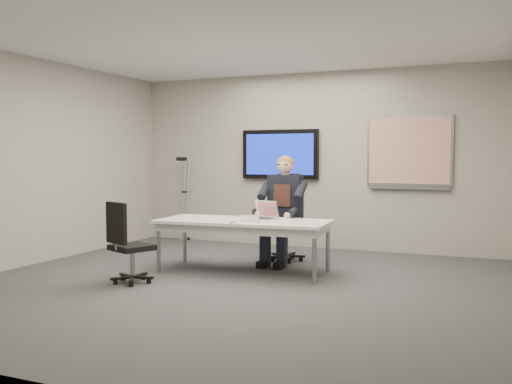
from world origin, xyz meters
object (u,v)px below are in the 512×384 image
at_px(office_chair_far, 286,238).
at_px(seated_person, 281,220).
at_px(office_chair_near, 129,258).
at_px(laptop, 264,214).
at_px(conference_table, 243,226).

height_order(office_chair_far, seated_person, seated_person).
distance_m(office_chair_near, seated_person, 2.20).
distance_m(office_chair_far, laptop, 0.88).
bearing_deg(office_chair_near, conference_table, -107.67).
xyz_separation_m(conference_table, laptop, (0.20, 0.21, 0.13)).
relative_size(office_chair_near, seated_person, 0.64).
height_order(office_chair_near, laptop, office_chair_near).
relative_size(office_chair_far, seated_person, 0.68).
bearing_deg(office_chair_far, seated_person, -100.34).
bearing_deg(conference_table, laptop, 42.54).
bearing_deg(office_chair_near, laptop, -108.15).
bearing_deg(laptop, office_chair_far, 101.02).
height_order(conference_table, office_chair_near, office_chair_near).
height_order(conference_table, laptop, laptop).
bearing_deg(seated_person, laptop, -96.58).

